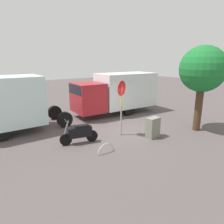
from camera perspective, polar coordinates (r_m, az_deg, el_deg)
The scene contains 7 objects.
ground_plane at distance 11.42m, azimuth 3.48°, elevation -5.08°, with size 60.00×60.00×0.00m, color #524949.
box_truck_near at distance 14.51m, azimuth 0.87°, elevation 5.74°, with size 7.76×2.51×2.88m.
motorcycle at distance 9.63m, azimuth -9.10°, elevation -5.81°, with size 1.78×0.70×1.20m.
stop_sign at distance 10.16m, azimuth 2.68°, elevation 3.50°, with size 0.71×0.33×2.85m.
street_tree at distance 11.76m, azimuth 24.22°, elevation 10.77°, with size 2.42×2.42×4.58m.
utility_cabinet at distance 10.44m, azimuth 11.47°, elevation -4.30°, with size 0.70×0.41×1.03m, color slate.
bike_rack_hoop at distance 8.79m, azimuth -1.80°, elevation -11.36°, with size 0.85×0.85×0.05m, color #B7B7BC.
Camera 1 is at (6.79, 8.33, 3.87)m, focal length 32.39 mm.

